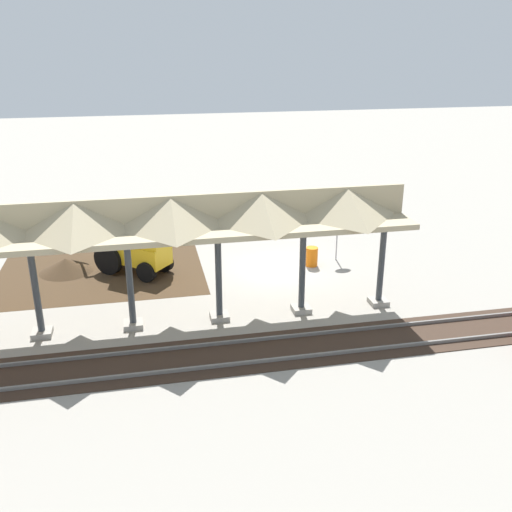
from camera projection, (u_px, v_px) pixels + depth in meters
name	position (u px, v px, depth m)	size (l,w,h in m)	color
ground_plane	(280.00, 269.00, 26.33)	(120.00, 120.00, 0.00)	gray
dirt_work_zone	(102.00, 272.00, 26.03)	(9.13, 7.00, 0.01)	#42301E
platform_canopy	(171.00, 216.00, 19.87)	(17.25, 3.20, 4.90)	#9E998E
rail_tracks	(329.00, 344.00, 19.78)	(60.00, 2.58, 0.15)	slate
stop_sign	(338.00, 223.00, 26.82)	(0.76, 0.07, 2.57)	gray
backhoe	(132.00, 245.00, 25.60)	(4.73, 4.10, 2.82)	yellow
dirt_mound	(67.00, 271.00, 26.07)	(4.89, 4.89, 1.26)	#42301E
traffic_barrel	(312.00, 257.00, 26.58)	(0.56, 0.56, 0.90)	orange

